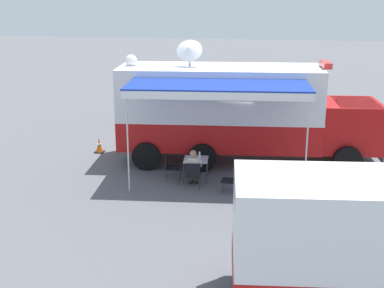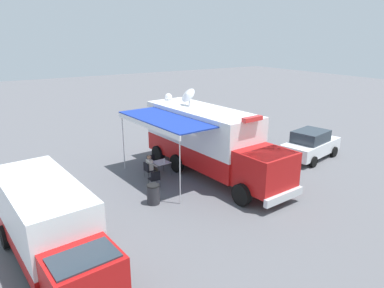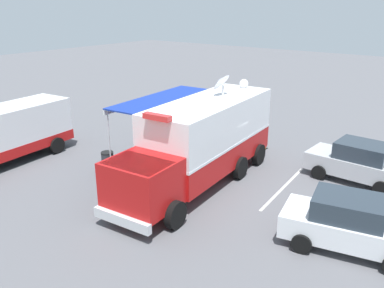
# 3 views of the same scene
# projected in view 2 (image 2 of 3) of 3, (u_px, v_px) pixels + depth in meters

# --- Properties ---
(ground_plane) EXTENTS (100.00, 100.00, 0.00)m
(ground_plane) POSITION_uv_depth(u_px,v_px,m) (201.00, 170.00, 19.77)
(ground_plane) COLOR #5B5B60
(lot_stripe) EXTENTS (0.50, 4.79, 0.01)m
(lot_stripe) POSITION_uv_depth(u_px,v_px,m) (235.00, 155.00, 22.12)
(lot_stripe) COLOR silver
(lot_stripe) RESTS_ON ground
(command_truck) EXTENTS (5.46, 9.65, 4.53)m
(command_truck) POSITION_uv_depth(u_px,v_px,m) (209.00, 140.00, 18.60)
(command_truck) COLOR #B71414
(command_truck) RESTS_ON ground
(folding_table) EXTENTS (0.86, 0.86, 0.73)m
(folding_table) POSITION_uv_depth(u_px,v_px,m) (161.00, 163.00, 18.85)
(folding_table) COLOR silver
(folding_table) RESTS_ON ground
(water_bottle) EXTENTS (0.07, 0.07, 0.22)m
(water_bottle) POSITION_uv_depth(u_px,v_px,m) (164.00, 160.00, 18.79)
(water_bottle) COLOR silver
(water_bottle) RESTS_ON folding_table
(folding_chair_at_table) EXTENTS (0.52, 0.52, 0.87)m
(folding_chair_at_table) POSITION_uv_depth(u_px,v_px,m) (148.00, 169.00, 18.47)
(folding_chair_at_table) COLOR black
(folding_chair_at_table) RESTS_ON ground
(folding_chair_beside_table) EXTENTS (0.52, 0.52, 0.87)m
(folding_chair_beside_table) POSITION_uv_depth(u_px,v_px,m) (152.00, 162.00, 19.51)
(folding_chair_beside_table) COLOR black
(folding_chair_beside_table) RESTS_ON ground
(folding_chair_spare_by_truck) EXTENTS (0.51, 0.51, 0.87)m
(folding_chair_spare_by_truck) POSITION_uv_depth(u_px,v_px,m) (155.00, 178.00, 17.30)
(folding_chair_spare_by_truck) COLOR black
(folding_chair_spare_by_truck) RESTS_ON ground
(seated_responder) EXTENTS (0.68, 0.58, 1.25)m
(seated_responder) POSITION_uv_depth(u_px,v_px,m) (151.00, 166.00, 18.53)
(seated_responder) COLOR silver
(seated_responder) RESTS_ON ground
(trash_bin) EXTENTS (0.57, 0.57, 0.91)m
(trash_bin) POSITION_uv_depth(u_px,v_px,m) (153.00, 194.00, 15.65)
(trash_bin) COLOR #2D2D33
(trash_bin) RESTS_ON ground
(traffic_cone) EXTENTS (0.36, 0.36, 0.58)m
(traffic_cone) POSITION_uv_depth(u_px,v_px,m) (165.00, 143.00, 23.61)
(traffic_cone) COLOR black
(traffic_cone) RESTS_ON ground
(support_truck) EXTENTS (2.85, 6.97, 2.70)m
(support_truck) POSITION_uv_depth(u_px,v_px,m) (49.00, 226.00, 11.28)
(support_truck) COLOR white
(support_truck) RESTS_ON ground
(car_behind_truck) EXTENTS (4.47, 2.62, 1.76)m
(car_behind_truck) POSITION_uv_depth(u_px,v_px,m) (311.00, 144.00, 21.36)
(car_behind_truck) COLOR silver
(car_behind_truck) RESTS_ON ground
(car_far_corner) EXTENTS (4.28, 2.16, 1.76)m
(car_far_corner) POSITION_uv_depth(u_px,v_px,m) (237.00, 128.00, 25.11)
(car_far_corner) COLOR #B2B5BA
(car_far_corner) RESTS_ON ground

